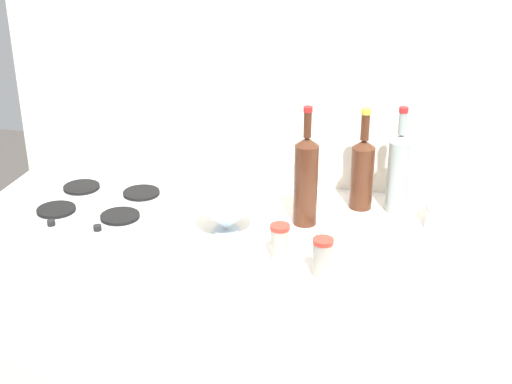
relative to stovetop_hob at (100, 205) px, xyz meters
The scene contains 11 objects.
counter_block 0.69m from the stovetop_hob, ahead, with size 1.80×0.70×0.90m, color silver.
backsplash_panel 0.70m from the stovetop_hob, 34.96° to the left, with size 1.90×0.06×2.46m, color beige.
stovetop_hob is the anchor object (origin of this frame).
plate_stack 1.14m from the stovetop_hob, ahead, with size 0.25×0.25×0.10m.
wine_bottle_leftmost 0.84m from the stovetop_hob, 13.87° to the left, with size 0.07×0.07×0.33m.
wine_bottle_mid_left 0.66m from the stovetop_hob, ahead, with size 0.07×0.07×0.37m.
wine_bottle_mid_right 0.95m from the stovetop_hob, 12.33° to the left, with size 0.07×0.07×0.34m.
mixing_bowl 0.44m from the stovetop_hob, ahead, with size 0.17×0.17×0.09m.
condiment_jar_front 0.64m from the stovetop_hob, 15.97° to the right, with size 0.06×0.06×0.10m.
condiment_jar_rear 0.79m from the stovetop_hob, 18.46° to the right, with size 0.06×0.06×0.11m.
cutting_board 0.80m from the stovetop_hob, ahead, with size 0.21×0.15×0.02m, color silver.
Camera 1 is at (0.42, -1.86, 1.87)m, focal length 49.83 mm.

